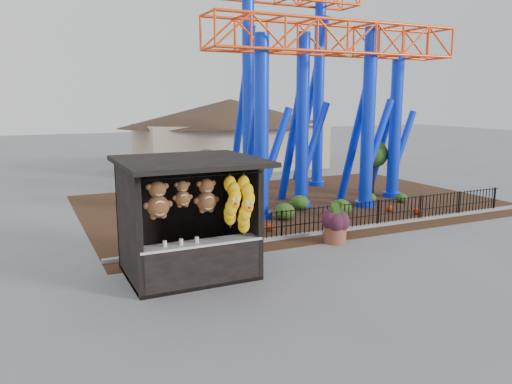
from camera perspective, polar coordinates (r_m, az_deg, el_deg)
name	(u,v)px	position (r m, az deg, el deg)	size (l,w,h in m)	color
ground	(308,271)	(13.83, 5.95, -8.93)	(120.00, 120.00, 0.00)	slate
mulch_bed	(292,203)	(22.44, 4.12, -1.26)	(18.00, 12.00, 0.02)	#331E11
curb	(360,227)	(18.36, 11.81, -3.98)	(18.00, 0.18, 0.12)	gray
prize_booth	(191,220)	(12.97, -7.43, -3.18)	(3.50, 3.40, 3.12)	black
picket_fence	(381,213)	(18.80, 14.06, -2.35)	(12.20, 0.06, 1.00)	black
roller_coaster	(313,56)	(22.81, 6.58, 15.14)	(11.00, 6.37, 10.82)	#0D2FEB
terracotta_planter	(335,233)	(16.46, 9.04, -4.66)	(0.72, 0.72, 0.63)	brown
planter_foliage	(336,214)	(16.31, 9.10, -2.51)	(0.70, 0.70, 0.64)	#351523
potted_plant	(339,223)	(17.39, 9.45, -3.56)	(0.72, 0.63, 0.80)	#225A1A
landscaping	(327,206)	(20.54, 8.07, -1.59)	(8.05, 3.33, 0.67)	#284C16
pavilion	(230,122)	(33.69, -2.94, 7.96)	(15.00, 15.00, 4.80)	#BFAD8C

